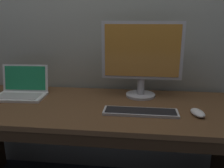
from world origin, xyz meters
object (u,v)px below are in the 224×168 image
at_px(laptop_white, 21,91).
at_px(computer_mouse, 198,113).
at_px(wired_keyboard, 140,112).
at_px(external_monitor, 142,56).

xyz_separation_m(laptop_white, computer_mouse, (1.15, -0.20, -0.02)).
distance_m(wired_keyboard, computer_mouse, 0.32).
bearing_deg(wired_keyboard, laptop_white, 166.06).
bearing_deg(wired_keyboard, external_monitor, 90.01).
bearing_deg(computer_mouse, laptop_white, 157.06).
height_order(wired_keyboard, computer_mouse, computer_mouse).
relative_size(laptop_white, wired_keyboard, 0.81).
height_order(external_monitor, wired_keyboard, external_monitor).
distance_m(external_monitor, computer_mouse, 0.51).
distance_m(laptop_white, computer_mouse, 1.17).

